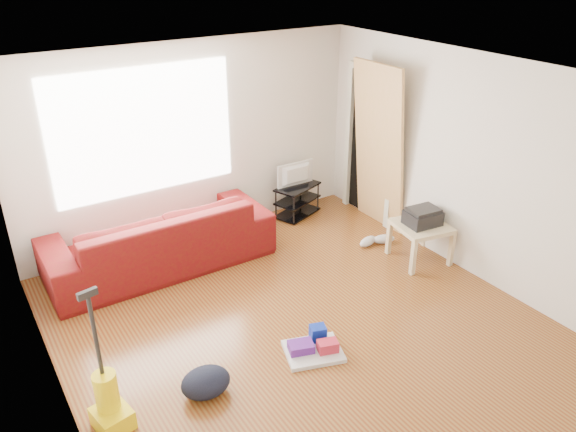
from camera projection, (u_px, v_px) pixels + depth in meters
room at (303, 210)px, 5.25m from camera, size 4.51×5.01×2.51m
sofa at (162, 265)px, 6.76m from camera, size 2.62×1.02×0.76m
tv_stand at (297, 200)px, 7.90m from camera, size 0.73×0.57×0.44m
tv at (298, 175)px, 7.73m from camera, size 0.57×0.07×0.33m
side_table at (421, 230)px, 6.71m from camera, size 0.68×0.68×0.48m
printer at (423, 217)px, 6.63m from camera, size 0.43×0.34×0.21m
bucket at (152, 279)px, 6.49m from camera, size 0.31×0.31×0.28m
toilet_paper at (150, 266)px, 6.37m from camera, size 0.13×0.13×0.12m
cleaning_tray at (314, 347)px, 5.31m from camera, size 0.63×0.57×0.19m
backpack at (207, 393)px, 4.85m from camera, size 0.45×0.37×0.24m
sneakers at (376, 240)px, 7.19m from camera, size 0.52×0.27×0.12m
vacuum at (109, 402)px, 4.44m from camera, size 0.32×0.35×1.26m
door_panel at (373, 223)px, 7.76m from camera, size 0.27×0.88×2.20m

